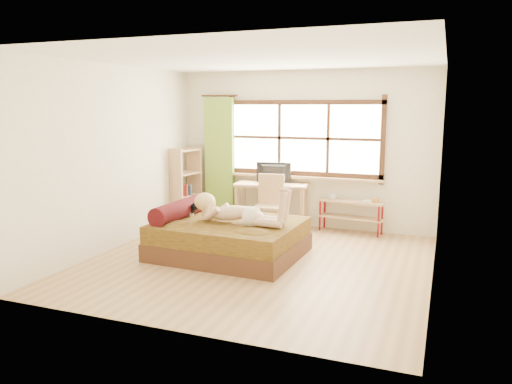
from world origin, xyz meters
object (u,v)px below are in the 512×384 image
at_px(woman, 237,202).
at_px(bookshelf, 185,185).
at_px(pipe_shelf, 351,209).
at_px(chair, 270,201).
at_px(bed, 226,237).
at_px(kitten, 187,208).
at_px(desk, 272,189).

bearing_deg(woman, bookshelf, 138.78).
height_order(woman, pipe_shelf, woman).
relative_size(chair, bookshelf, 0.72).
relative_size(bed, kitten, 6.89).
bearing_deg(bookshelf, desk, 16.60).
distance_m(chair, pipe_shelf, 1.37).
relative_size(bed, chair, 2.08).
distance_m(kitten, bookshelf, 1.75).
xyz_separation_m(bed, desk, (0.06, 1.79, 0.41)).
relative_size(desk, chair, 1.34).
height_order(woman, desk, woman).
distance_m(chair, bookshelf, 1.71).
bearing_deg(kitten, bed, -5.86).
bearing_deg(kitten, pipe_shelf, 43.31).
xyz_separation_m(woman, desk, (-0.14, 1.85, -0.11)).
bearing_deg(desk, kitten, -120.10).
bearing_deg(bed, pipe_shelf, 55.73).
relative_size(desk, bookshelf, 0.97).
distance_m(kitten, chair, 1.57).
bearing_deg(desk, chair, -82.84).
bearing_deg(chair, desk, 97.16).
distance_m(bed, bookshelf, 2.27).
xyz_separation_m(desk, bookshelf, (-1.61, -0.18, 0.01)).
relative_size(bed, bookshelf, 1.50).
relative_size(kitten, chair, 0.30).
height_order(bed, chair, chair).
relative_size(pipe_shelf, bookshelf, 0.83).
distance_m(desk, pipe_shelf, 1.40).
bearing_deg(chair, pipe_shelf, 13.85).
height_order(desk, bookshelf, bookshelf).
height_order(woman, chair, woman).
height_order(woman, bookshelf, bookshelf).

